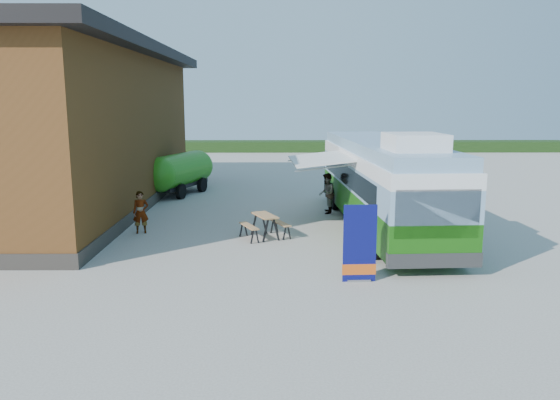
{
  "coord_description": "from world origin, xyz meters",
  "views": [
    {
      "loc": [
        -0.56,
        -15.66,
        5.0
      ],
      "look_at": [
        -0.43,
        3.88,
        1.4
      ],
      "focal_mm": 35.0,
      "sensor_mm": 36.0,
      "label": 1
    }
  ],
  "objects_px": {
    "person_a": "(141,212)",
    "person_b": "(327,193)",
    "bus": "(382,180)",
    "banner": "(360,251)",
    "picnic_table": "(265,221)",
    "slurry_tanker": "(180,171)"
  },
  "relations": [
    {
      "from": "person_a",
      "to": "person_b",
      "type": "height_order",
      "value": "person_b"
    },
    {
      "from": "bus",
      "to": "person_a",
      "type": "height_order",
      "value": "bus"
    },
    {
      "from": "banner",
      "to": "bus",
      "type": "bearing_deg",
      "value": 71.28
    },
    {
      "from": "person_a",
      "to": "person_b",
      "type": "distance_m",
      "value": 8.22
    },
    {
      "from": "bus",
      "to": "person_a",
      "type": "distance_m",
      "value": 9.38
    },
    {
      "from": "picnic_table",
      "to": "person_b",
      "type": "relative_size",
      "value": 1.08
    },
    {
      "from": "person_a",
      "to": "banner",
      "type": "bearing_deg",
      "value": -50.04
    },
    {
      "from": "bus",
      "to": "person_b",
      "type": "xyz_separation_m",
      "value": [
        -1.91,
        2.78,
        -0.99
      ]
    },
    {
      "from": "bus",
      "to": "picnic_table",
      "type": "bearing_deg",
      "value": -163.25
    },
    {
      "from": "slurry_tanker",
      "to": "picnic_table",
      "type": "bearing_deg",
      "value": -43.56
    },
    {
      "from": "banner",
      "to": "picnic_table",
      "type": "xyz_separation_m",
      "value": [
        -2.73,
        4.89,
        -0.24
      ]
    },
    {
      "from": "person_a",
      "to": "picnic_table",
      "type": "bearing_deg",
      "value": -22.11
    },
    {
      "from": "banner",
      "to": "person_b",
      "type": "xyz_separation_m",
      "value": [
        -0.07,
        9.32,
        0.01
      ]
    },
    {
      "from": "picnic_table",
      "to": "person_a",
      "type": "height_order",
      "value": "person_a"
    },
    {
      "from": "banner",
      "to": "slurry_tanker",
      "type": "distance_m",
      "value": 16.08
    },
    {
      "from": "bus",
      "to": "banner",
      "type": "xyz_separation_m",
      "value": [
        -1.84,
        -6.53,
        -1.0
      ]
    },
    {
      "from": "picnic_table",
      "to": "person_a",
      "type": "xyz_separation_m",
      "value": [
        -4.71,
        0.78,
        0.15
      ]
    },
    {
      "from": "bus",
      "to": "person_b",
      "type": "bearing_deg",
      "value": 121.4
    },
    {
      "from": "bus",
      "to": "person_b",
      "type": "distance_m",
      "value": 3.52
    },
    {
      "from": "bus",
      "to": "person_b",
      "type": "height_order",
      "value": "bus"
    },
    {
      "from": "person_a",
      "to": "slurry_tanker",
      "type": "height_order",
      "value": "slurry_tanker"
    },
    {
      "from": "picnic_table",
      "to": "slurry_tanker",
      "type": "distance_m",
      "value": 10.5
    }
  ]
}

